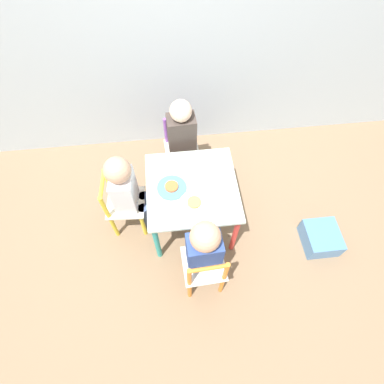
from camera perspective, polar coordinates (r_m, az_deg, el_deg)
The scene contains 11 objects.
ground_plane at distance 2.36m, azimuth -0.00°, elevation -5.19°, with size 6.00×6.00×0.00m, color #7F664C.
kids_table at distance 2.01m, azimuth -0.00°, elevation 0.03°, with size 0.60×0.60×0.47m.
chair_yellow at distance 2.17m, azimuth -12.96°, elevation -2.33°, with size 0.28×0.28×0.54m.
chair_orange at distance 1.93m, azimuth 2.34°, elevation -14.35°, with size 0.27×0.27×0.54m.
chair_purple at distance 2.41m, azimuth -1.97°, elevation 8.02°, with size 0.28×0.28×0.54m.
child_left at distance 2.00m, azimuth -12.30°, elevation 0.47°, with size 0.22×0.21×0.76m.
child_front at distance 1.78m, azimuth 2.19°, elevation -10.63°, with size 0.21×0.22×0.75m.
child_back at distance 2.22m, azimuth -1.88°, elevation 10.16°, with size 0.21×0.21×0.79m.
plate_left at distance 1.94m, azimuth -3.89°, elevation 0.89°, with size 0.19×0.19×0.03m.
plate_front at distance 1.88m, azimuth 0.44°, elevation -2.12°, with size 0.19×0.19×0.03m.
storage_bin at distance 2.41m, azimuth 23.31°, elevation -8.04°, with size 0.24×0.26×0.15m.
Camera 1 is at (-0.12, -1.06, 2.11)m, focal length 28.00 mm.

